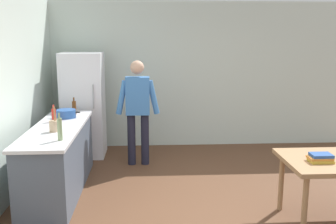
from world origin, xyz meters
TOP-DOWN VIEW (x-y plane):
  - ground_plane at (0.00, 0.00)m, footprint 14.00×14.00m
  - wall_back at (0.00, 3.00)m, footprint 6.40×0.12m
  - kitchen_counter at (-2.00, 0.80)m, footprint 0.64×2.20m
  - refrigerator at (-1.90, 2.40)m, footprint 0.70×0.67m
  - person at (-0.95, 1.85)m, footprint 0.70×0.22m
  - cooking_pot at (-1.99, 1.36)m, footprint 0.40×0.28m
  - utensil_jar at (-1.97, 0.52)m, footprint 0.11×0.11m
  - bottle_vinegar_tall at (-1.81, 0.11)m, footprint 0.06×0.06m
  - bottle_sauce_red at (-2.10, 1.10)m, footprint 0.06×0.06m
  - bottle_beer_brown at (-1.91, 1.61)m, footprint 0.06×0.06m
  - book_stack at (1.05, -0.38)m, footprint 0.25×0.18m

SIDE VIEW (x-z plane):
  - ground_plane at x=0.00m, z-range 0.00..0.00m
  - kitchen_counter at x=-2.00m, z-range 0.00..0.90m
  - book_stack at x=1.05m, z-range 0.75..0.84m
  - refrigerator at x=-1.90m, z-range 0.00..1.80m
  - cooking_pot at x=-1.99m, z-range 0.90..1.02m
  - person at x=-0.95m, z-range 0.13..1.83m
  - utensil_jar at x=-1.97m, z-range 0.82..1.14m
  - bottle_sauce_red at x=-2.10m, z-range 0.88..1.12m
  - bottle_beer_brown at x=-1.91m, z-range 0.88..1.14m
  - bottle_vinegar_tall at x=-1.81m, z-range 0.88..1.20m
  - wall_back at x=0.00m, z-range 0.00..2.70m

